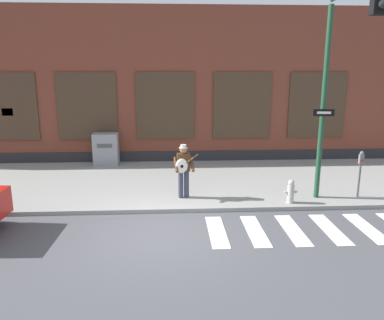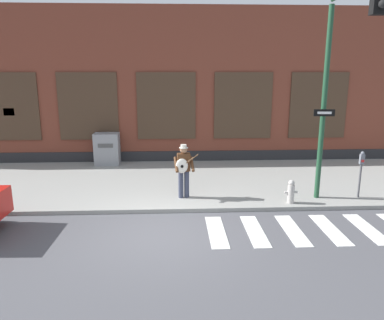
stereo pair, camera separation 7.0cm
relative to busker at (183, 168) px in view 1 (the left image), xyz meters
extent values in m
plane|color=#4C4C51|center=(-0.58, -2.32, -1.06)|extent=(160.00, 160.00, 0.00)
cube|color=gray|center=(-0.58, 1.91, -1.00)|extent=(28.00, 5.76, 0.12)
cube|color=brown|center=(-0.58, 6.79, 2.16)|extent=(28.00, 4.00, 6.44)
cube|color=#28282B|center=(-0.58, 4.77, -0.78)|extent=(28.00, 0.04, 0.55)
cube|color=#473323|center=(-6.99, 4.76, 1.41)|extent=(2.42, 0.06, 2.74)
cube|color=black|center=(-6.99, 4.75, 1.41)|extent=(2.30, 0.03, 2.62)
cube|color=#473323|center=(-3.79, 4.76, 1.41)|extent=(2.42, 0.06, 2.74)
cube|color=black|center=(-3.79, 4.75, 1.41)|extent=(2.30, 0.03, 2.62)
cube|color=#473323|center=(-0.58, 4.76, 1.41)|extent=(2.42, 0.06, 2.74)
cube|color=black|center=(-0.58, 4.75, 1.41)|extent=(2.30, 0.03, 2.62)
cube|color=#473323|center=(2.62, 4.76, 1.41)|extent=(2.42, 0.06, 2.74)
cube|color=black|center=(2.62, 4.75, 1.41)|extent=(2.30, 0.03, 2.62)
cube|color=#473323|center=(5.82, 4.76, 1.41)|extent=(2.42, 0.06, 2.74)
cube|color=black|center=(5.82, 4.75, 1.41)|extent=(2.30, 0.03, 2.62)
cube|color=yellow|center=(-6.99, 4.74, 1.21)|extent=(0.44, 0.02, 0.30)
cube|color=silver|center=(0.76, -2.27, -1.05)|extent=(0.42, 1.90, 0.01)
cube|color=silver|center=(1.72, -2.27, -1.05)|extent=(0.42, 1.90, 0.01)
cube|color=silver|center=(2.67, -2.27, -1.05)|extent=(0.42, 1.90, 0.01)
cube|color=silver|center=(3.63, -2.27, -1.05)|extent=(0.42, 1.90, 0.01)
cube|color=silver|center=(4.58, -2.27, -1.05)|extent=(0.42, 1.90, 0.01)
cube|color=silver|center=(-4.56, -1.71, -0.32)|extent=(0.07, 0.24, 0.12)
cylinder|color=#33384C|center=(0.10, 0.05, -0.52)|extent=(0.15, 0.15, 0.83)
cylinder|color=#33384C|center=(-0.08, 0.01, -0.52)|extent=(0.15, 0.15, 0.83)
cube|color=#4C2D19|center=(0.01, 0.04, 0.17)|extent=(0.40, 0.26, 0.54)
sphere|color=#9E7051|center=(0.01, 0.04, 0.55)|extent=(0.22, 0.22, 0.22)
cylinder|color=beige|center=(0.01, 0.04, 0.61)|extent=(0.27, 0.28, 0.02)
cylinder|color=beige|center=(0.01, 0.04, 0.66)|extent=(0.18, 0.18, 0.09)
cylinder|color=#4C2D19|center=(0.26, -0.03, 0.13)|extent=(0.15, 0.52, 0.39)
cylinder|color=#4C2D19|center=(-0.22, -0.09, 0.13)|extent=(0.15, 0.52, 0.39)
ellipsoid|color=silver|center=(-0.05, -0.15, 0.10)|extent=(0.37, 0.16, 0.44)
cylinder|color=black|center=(-0.04, -0.21, 0.10)|extent=(0.09, 0.02, 0.09)
cylinder|color=brown|center=(0.21, -0.14, 0.28)|extent=(0.47, 0.09, 0.34)
cylinder|color=#1E472D|center=(4.06, -0.17, 1.83)|extent=(0.15, 0.15, 5.54)
sphere|color=black|center=(3.77, -3.34, 4.09)|extent=(0.17, 0.17, 0.17)
cube|color=black|center=(4.05, -0.27, 1.66)|extent=(0.60, 0.08, 0.20)
cube|color=white|center=(4.05, -0.29, 1.66)|extent=(0.40, 0.05, 0.07)
cylinder|color=#47474C|center=(5.34, -0.21, -0.41)|extent=(0.06, 0.06, 1.05)
cube|color=slate|center=(5.34, -0.21, 0.26)|extent=(0.13, 0.10, 0.30)
sphere|color=slate|center=(5.34, -0.21, 0.44)|extent=(0.11, 0.11, 0.11)
cube|color=red|center=(5.34, -0.27, 0.22)|extent=(0.09, 0.01, 0.07)
cube|color=gray|center=(-3.03, 4.34, -0.29)|extent=(1.00, 0.65, 1.30)
cube|color=#4C4C4C|center=(-3.03, 4.01, -0.09)|extent=(0.60, 0.02, 0.16)
cylinder|color=#B2ADA8|center=(3.12, -0.62, -0.66)|extent=(0.20, 0.20, 0.55)
sphere|color=#B2ADA8|center=(3.12, -0.62, -0.33)|extent=(0.18, 0.18, 0.18)
cylinder|color=#B2ADA8|center=(2.98, -0.62, -0.61)|extent=(0.10, 0.07, 0.07)
cylinder|color=#B2ADA8|center=(3.26, -0.62, -0.61)|extent=(0.10, 0.07, 0.07)
camera|label=1|loc=(-0.33, -10.84, 2.85)|focal=35.00mm
camera|label=2|loc=(-0.26, -10.84, 2.85)|focal=35.00mm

